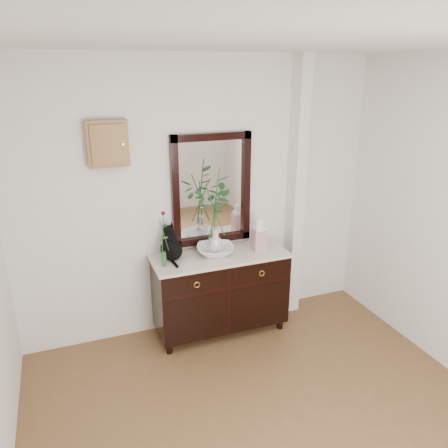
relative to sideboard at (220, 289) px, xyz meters
name	(u,v)px	position (x,y,z in m)	size (l,w,h in m)	color
wall_back	(202,200)	(-0.10, 0.25, 0.88)	(3.60, 0.04, 2.70)	silver
pilaster	(296,192)	(0.90, 0.17, 0.88)	(0.12, 0.20, 2.70)	silver
sideboard	(220,289)	(0.00, 0.00, 0.00)	(1.33, 0.52, 0.82)	black
wall_mirror	(212,190)	(0.00, 0.24, 0.97)	(0.80, 0.06, 1.10)	black
key_cabinet	(108,144)	(-0.95, 0.21, 1.48)	(0.35, 0.10, 0.40)	brown
cat	(171,243)	(-0.47, 0.07, 0.54)	(0.23, 0.28, 0.33)	black
lotus_bowl	(215,250)	(-0.04, 0.03, 0.42)	(0.36, 0.36, 0.09)	white
vase_branches	(215,211)	(-0.04, 0.03, 0.82)	(0.40, 0.40, 0.84)	silver
bud_vase_rose	(163,239)	(-0.57, -0.06, 0.65)	(0.07, 0.07, 0.54)	#29622F
ginger_jar	(259,234)	(0.40, -0.02, 0.54)	(0.13, 0.13, 0.34)	white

